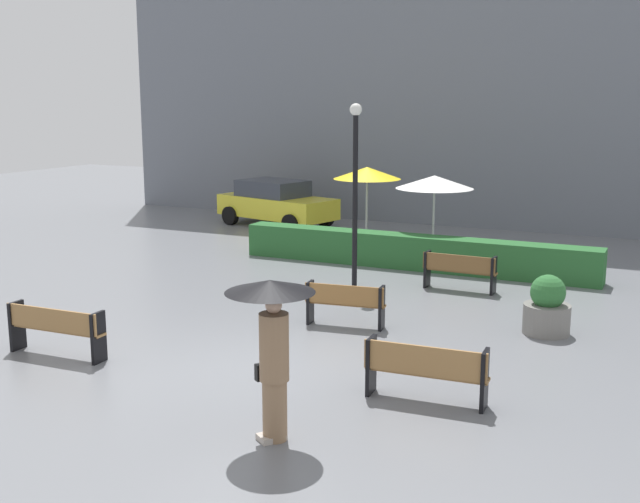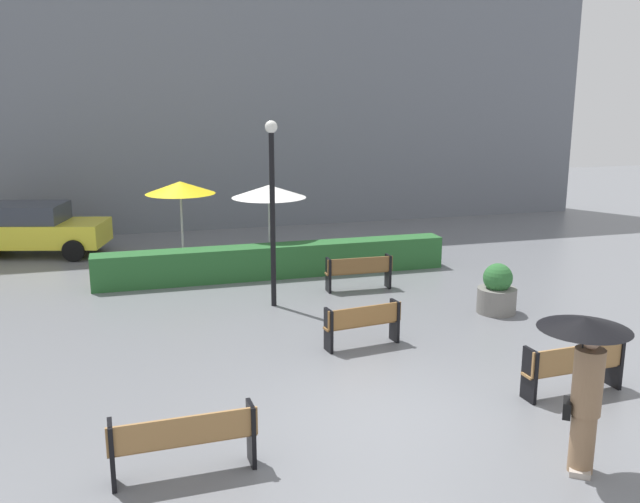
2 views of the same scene
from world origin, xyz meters
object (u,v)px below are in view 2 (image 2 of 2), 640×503
at_px(bench_near_right, 575,365).
at_px(pedestrian_with_umbrella, 585,366).
at_px(planter_pot, 497,291).
at_px(bench_near_left, 184,439).
at_px(bench_back_row, 359,270).
at_px(parked_car, 33,228).
at_px(lamp_post, 272,196).
at_px(patio_umbrella_white, 269,191).
at_px(patio_umbrella_yellow, 180,188).
at_px(bench_mid_center, 363,322).

bearing_deg(bench_near_right, pedestrian_with_umbrella, -124.97).
xyz_separation_m(bench_near_right, planter_pot, (1.01, 4.18, -0.02)).
relative_size(bench_near_left, planter_pot, 1.68).
bearing_deg(bench_near_right, bench_back_row, 101.43).
bearing_deg(bench_near_right, parked_car, 126.21).
distance_m(bench_near_right, pedestrian_with_umbrella, 2.62).
xyz_separation_m(bench_near_left, planter_pot, (7.33, 4.93, -0.04)).
distance_m(lamp_post, parked_car, 9.35).
xyz_separation_m(lamp_post, patio_umbrella_white, (0.71, 3.80, -0.45)).
bearing_deg(bench_back_row, bench_near_right, -78.57).
bearing_deg(lamp_post, patio_umbrella_yellow, 108.91).
relative_size(bench_mid_center, lamp_post, 0.37).
height_order(bench_near_right, patio_umbrella_yellow, patio_umbrella_yellow).
distance_m(patio_umbrella_yellow, patio_umbrella_white, 2.56).
distance_m(bench_near_right, lamp_post, 7.38).
relative_size(bench_back_row, patio_umbrella_yellow, 0.71).
height_order(bench_back_row, patio_umbrella_yellow, patio_umbrella_yellow).
bearing_deg(bench_near_left, patio_umbrella_yellow, 85.09).
bearing_deg(pedestrian_with_umbrella, lamp_post, 105.74).
bearing_deg(lamp_post, bench_near_right, -58.76).
xyz_separation_m(planter_pot, parked_car, (-10.60, 8.90, 0.33)).
xyz_separation_m(bench_near_left, pedestrian_with_umbrella, (4.91, -1.26, 0.92)).
bearing_deg(patio_umbrella_white, planter_pot, -54.99).
relative_size(pedestrian_with_umbrella, patio_umbrella_white, 0.91).
bearing_deg(pedestrian_with_umbrella, bench_near_right, 55.03).
xyz_separation_m(bench_back_row, patio_umbrella_white, (-1.60, 3.13, 1.61)).
bearing_deg(bench_mid_center, parked_car, 124.77).
height_order(planter_pot, parked_car, parked_car).
distance_m(bench_mid_center, pedestrian_with_umbrella, 5.22).
xyz_separation_m(bench_back_row, planter_pot, (2.37, -2.54, -0.02)).
relative_size(lamp_post, patio_umbrella_white, 1.84).
relative_size(bench_back_row, parked_car, 0.37).
bearing_deg(patio_umbrella_yellow, planter_pot, -46.50).
xyz_separation_m(bench_back_row, parked_car, (-8.22, 6.36, 0.31)).
height_order(bench_back_row, parked_car, parked_car).
distance_m(bench_near_right, parked_car, 16.23).
xyz_separation_m(pedestrian_with_umbrella, planter_pot, (2.41, 6.19, -0.96)).
distance_m(bench_mid_center, bench_near_right, 3.95).
relative_size(lamp_post, patio_umbrella_yellow, 1.79).
bearing_deg(pedestrian_with_umbrella, bench_mid_center, 103.22).
distance_m(bench_mid_center, patio_umbrella_white, 7.06).
bearing_deg(patio_umbrella_white, bench_near_left, -107.54).
distance_m(bench_near_right, patio_umbrella_yellow, 12.20).
distance_m(bench_near_left, patio_umbrella_white, 11.23).
distance_m(lamp_post, patio_umbrella_white, 3.89).
xyz_separation_m(lamp_post, parked_car, (-5.91, 7.03, -1.75)).
relative_size(planter_pot, patio_umbrella_yellow, 0.48).
distance_m(bench_back_row, bench_mid_center, 3.93).
bearing_deg(bench_near_left, parked_car, 103.30).
bearing_deg(lamp_post, bench_back_row, 16.13).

